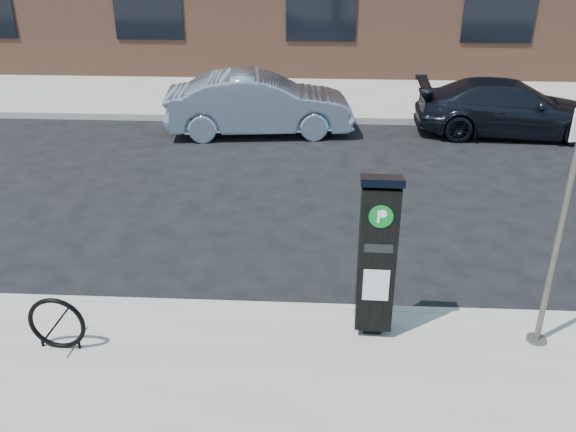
# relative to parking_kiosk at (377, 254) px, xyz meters

# --- Properties ---
(ground) EXTENTS (120.00, 120.00, 0.00)m
(ground) POSITION_rel_parking_kiosk_xyz_m (-0.70, 0.44, -1.12)
(ground) COLOR black
(ground) RESTS_ON ground
(sidewalk_far) EXTENTS (60.00, 12.00, 0.15)m
(sidewalk_far) POSITION_rel_parking_kiosk_xyz_m (-0.70, 14.44, -1.05)
(sidewalk_far) COLOR gray
(sidewalk_far) RESTS_ON ground
(curb_near) EXTENTS (60.00, 0.12, 0.16)m
(curb_near) POSITION_rel_parking_kiosk_xyz_m (-0.70, 0.42, -1.05)
(curb_near) COLOR #9E9B93
(curb_near) RESTS_ON ground
(curb_far) EXTENTS (60.00, 0.12, 0.16)m
(curb_far) POSITION_rel_parking_kiosk_xyz_m (-0.70, 8.46, -1.05)
(curb_far) COLOR #9E9B93
(curb_far) RESTS_ON ground
(parking_kiosk) EXTENTS (0.45, 0.40, 1.90)m
(parking_kiosk) POSITION_rel_parking_kiosk_xyz_m (0.00, 0.00, 0.00)
(parking_kiosk) COLOR black
(parking_kiosk) RESTS_ON sidewalk_near
(sign_pole) EXTENTS (0.23, 0.22, 2.70)m
(sign_pole) POSITION_rel_parking_kiosk_xyz_m (1.81, -0.11, 0.36)
(sign_pole) COLOR #5B5550
(sign_pole) RESTS_ON sidewalk_near
(bike_rack) EXTENTS (0.64, 0.08, 0.63)m
(bike_rack) POSITION_rel_parking_kiosk_xyz_m (-3.40, -0.52, -0.67)
(bike_rack) COLOR black
(bike_rack) RESTS_ON sidewalk_near
(car_silver) EXTENTS (4.28, 1.91, 1.36)m
(car_silver) POSITION_rel_parking_kiosk_xyz_m (-2.03, 7.61, -0.44)
(car_silver) COLOR #97ABC1
(car_silver) RESTS_ON ground
(car_dark) EXTENTS (4.25, 1.90, 1.21)m
(car_dark) POSITION_rel_parking_kiosk_xyz_m (3.58, 7.84, -0.52)
(car_dark) COLOR black
(car_dark) RESTS_ON ground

